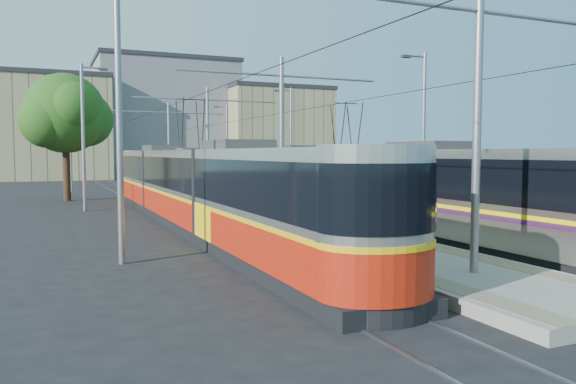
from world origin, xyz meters
name	(u,v)px	position (x,y,z in m)	size (l,w,h in m)	color
ground	(382,256)	(0.00, 0.00, 0.00)	(160.00, 160.00, 0.00)	black
platform	(222,205)	(0.00, 17.00, 0.15)	(4.00, 50.00, 0.30)	gray
tactile_strip_left	(198,203)	(-1.45, 17.00, 0.30)	(0.70, 50.00, 0.01)	gray
tactile_strip_right	(245,201)	(1.45, 17.00, 0.30)	(0.70, 50.00, 0.01)	gray
rails	(222,207)	(0.00, 17.00, 0.02)	(8.71, 70.00, 0.03)	gray
track_arrow	(322,289)	(-3.60, -3.00, 0.01)	(1.20, 5.00, 0.01)	silver
tram_left	(191,187)	(-3.60, 9.68, 1.71)	(2.43, 31.85, 5.50)	black
tram_right	(346,181)	(3.60, 8.70, 1.86)	(2.43, 30.62, 5.50)	black
catenary	(237,128)	(0.00, 14.15, 4.52)	(9.20, 70.00, 7.00)	gray
street_lamps	(203,137)	(0.00, 21.00, 4.18)	(15.18, 38.22, 8.00)	gray
shelter	(246,182)	(0.97, 15.42, 1.55)	(0.98, 1.23, 2.38)	black
tree	(71,115)	(-7.79, 25.62, 5.68)	(5.78, 5.35, 8.40)	#382314
building_left	(39,127)	(-10.00, 60.00, 6.26)	(16.32, 12.24, 12.51)	tan
building_centre	(165,119)	(6.00, 64.00, 7.90)	(18.36, 14.28, 15.77)	gray
building_right	(275,132)	(20.00, 58.00, 6.11)	(14.28, 10.20, 12.20)	tan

